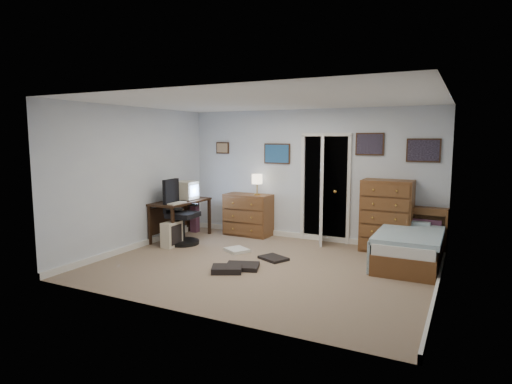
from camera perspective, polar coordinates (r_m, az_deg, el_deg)
floor at (r=6.69m, az=0.92°, el=-9.91°), size 5.00×4.00×0.02m
computer_desk at (r=8.47m, az=-10.49°, el=-2.27°), size 0.63×1.32×0.75m
crt_monitor at (r=8.47m, az=-9.32°, el=0.22°), size 0.40×0.37×0.36m
keyboard at (r=8.00m, az=-10.48°, el=-1.47°), size 0.16×0.40×0.02m
pc_tower at (r=7.93m, az=-11.14°, el=-5.53°), size 0.22×0.43×0.45m
office_chair at (r=8.06m, az=-10.12°, el=-3.58°), size 0.63×0.63×1.20m
media_stack at (r=9.02m, az=-8.18°, el=-3.01°), size 0.15×0.15×0.73m
low_dresser at (r=8.65m, az=-1.04°, el=-3.04°), size 0.96×0.50×0.84m
table_lamp at (r=8.46m, az=0.14°, el=1.64°), size 0.22×0.22×0.41m
doorway at (r=8.44m, az=9.81°, el=0.61°), size 0.96×1.12×2.05m
tall_dresser at (r=7.72m, az=17.04°, el=-3.06°), size 0.85×0.50×1.25m
headboard_bookcase at (r=7.80m, az=20.96°, el=-4.61°), size 0.90×0.28×0.80m
bed at (r=7.13m, az=19.71°, el=-6.89°), size 0.96×1.77×0.58m
wall_posters at (r=8.04m, az=10.83°, el=5.59°), size 4.38×0.04×0.60m
floor_clutter at (r=6.74m, az=-1.92°, el=-9.38°), size 1.28×1.54×0.09m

